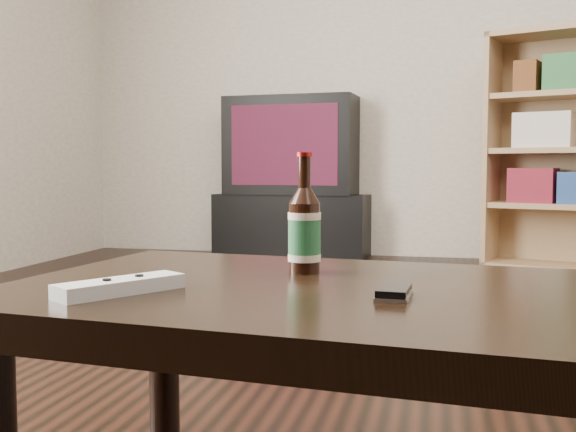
% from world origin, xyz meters
% --- Properties ---
extents(floor, '(5.00, 6.00, 0.01)m').
position_xyz_m(floor, '(0.00, 0.00, -0.01)').
color(floor, black).
rests_on(floor, ground).
extents(wall_back, '(5.00, 0.02, 2.70)m').
position_xyz_m(wall_back, '(0.00, 3.01, 1.35)').
color(wall_back, '#B7B19F').
rests_on(wall_back, ground).
extents(tv_stand, '(1.10, 0.61, 0.42)m').
position_xyz_m(tv_stand, '(-1.01, 2.98, 0.21)').
color(tv_stand, black).
rests_on(tv_stand, floor).
extents(tv, '(0.93, 0.63, 0.67)m').
position_xyz_m(tv, '(-1.01, 2.98, 0.76)').
color(tv, black).
rests_on(tv, tv_stand).
extents(bookshelf, '(0.83, 0.58, 1.41)m').
position_xyz_m(bookshelf, '(0.64, 2.63, 0.74)').
color(bookshelf, '#A38052').
rests_on(bookshelf, floor).
extents(coffee_table, '(1.17, 0.76, 0.42)m').
position_xyz_m(coffee_table, '(-0.15, -0.62, 0.36)').
color(coffee_table, black).
rests_on(coffee_table, floor).
extents(beer_bottle, '(0.07, 0.07, 0.21)m').
position_xyz_m(beer_bottle, '(-0.26, -0.48, 0.49)').
color(beer_bottle, black).
rests_on(beer_bottle, coffee_table).
extents(phone, '(0.05, 0.09, 0.02)m').
position_xyz_m(phone, '(-0.09, -0.68, 0.42)').
color(phone, '#B0B0B2').
rests_on(phone, coffee_table).
extents(remote, '(0.15, 0.20, 0.02)m').
position_xyz_m(remote, '(-0.49, -0.74, 0.43)').
color(remote, '#BDBDBF').
rests_on(remote, coffee_table).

